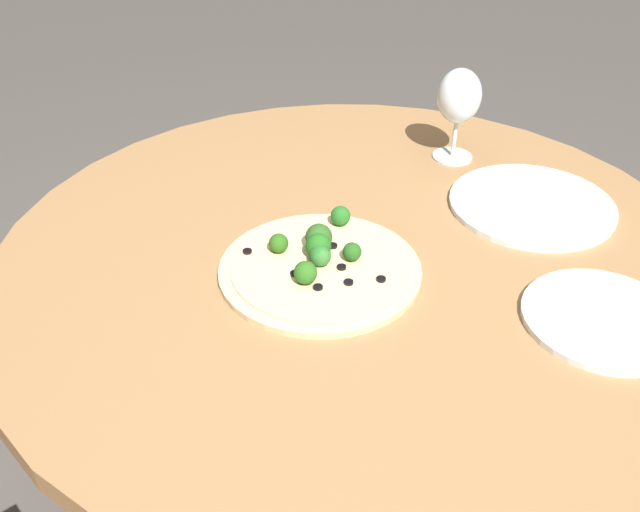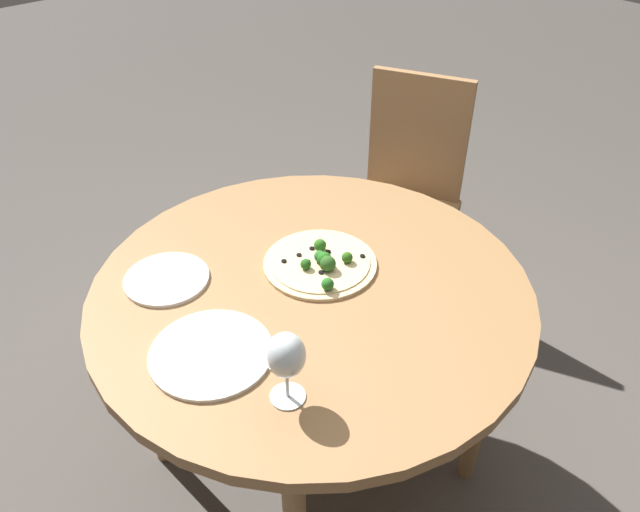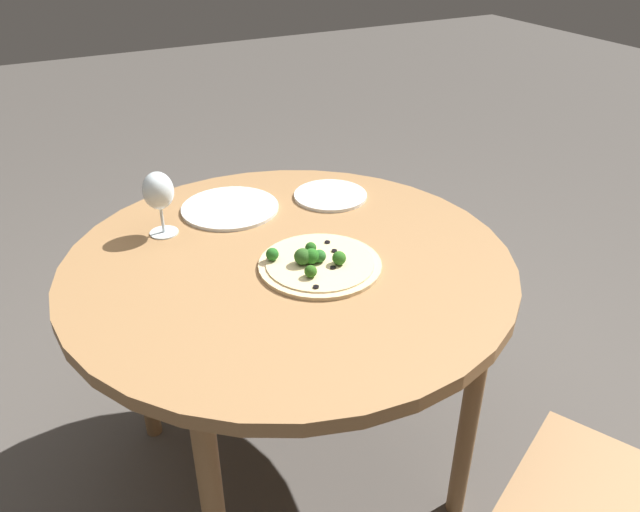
% 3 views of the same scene
% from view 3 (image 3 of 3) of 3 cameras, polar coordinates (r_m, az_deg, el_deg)
% --- Properties ---
extents(ground_plane, '(12.00, 12.00, 0.00)m').
position_cam_3_polar(ground_plane, '(2.06, -2.33, -18.69)').
color(ground_plane, '#4C4742').
extents(dining_table, '(1.13, 1.13, 0.76)m').
position_cam_3_polar(dining_table, '(1.60, -2.85, -2.34)').
color(dining_table, olive).
rests_on(dining_table, ground_plane).
extents(pizza, '(0.30, 0.30, 0.06)m').
position_cam_3_polar(pizza, '(1.52, -0.18, -0.62)').
color(pizza, '#DBBC89').
rests_on(pizza, dining_table).
extents(wine_glass, '(0.08, 0.08, 0.18)m').
position_cam_3_polar(wine_glass, '(1.67, -14.56, 5.66)').
color(wine_glass, silver).
rests_on(wine_glass, dining_table).
extents(plate_near, '(0.22, 0.22, 0.01)m').
position_cam_3_polar(plate_near, '(1.87, 0.96, 5.56)').
color(plate_near, silver).
rests_on(plate_near, dining_table).
extents(plate_far, '(0.28, 0.28, 0.01)m').
position_cam_3_polar(plate_far, '(1.82, -8.22, 4.37)').
color(plate_far, silver).
rests_on(plate_far, dining_table).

